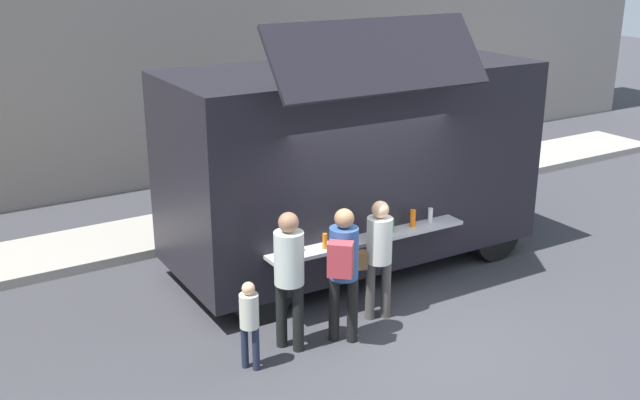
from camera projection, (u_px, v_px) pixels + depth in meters
ground_plane at (405, 321)px, 10.02m from camera, size 60.00×60.00×0.00m
curb_strip at (47, 256)px, 11.91m from camera, size 28.00×1.60×0.15m
food_truck_main at (352, 161)px, 11.29m from camera, size 5.53×3.02×3.86m
trash_bin at (432, 165)px, 15.31m from camera, size 0.60×0.60×0.96m
customer_front_ordering at (378, 250)px, 9.80m from camera, size 0.53×0.36×1.64m
customer_mid_with_backpack at (343, 263)px, 9.16m from camera, size 0.53×0.55×1.75m
customer_rear_waiting at (289, 269)px, 9.02m from camera, size 0.36×0.36×1.78m
child_near_queue at (249, 318)px, 8.70m from camera, size 0.23×0.23×1.11m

